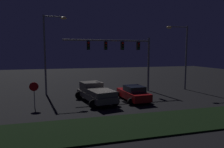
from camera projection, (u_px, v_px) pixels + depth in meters
name	position (u px, v px, depth m)	size (l,w,h in m)	color
ground_plane	(110.00, 99.00, 20.54)	(80.00, 80.00, 0.00)	black
grass_median	(139.00, 125.00, 13.22)	(26.88, 4.23, 0.10)	black
pickup_truck	(95.00, 92.00, 19.31)	(3.64, 5.70, 1.80)	#514C47
car_sedan	(133.00, 93.00, 19.87)	(2.71, 4.53, 1.51)	maroon
traffic_signal_gantry	(123.00, 50.00, 23.70)	(10.32, 0.56, 6.50)	slate
street_lamp_left	(49.00, 46.00, 22.29)	(2.55, 0.44, 8.78)	slate
street_lamp_right	(182.00, 50.00, 25.29)	(2.98, 0.44, 8.00)	slate
stop_sign	(34.00, 90.00, 17.20)	(0.76, 0.08, 2.23)	slate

